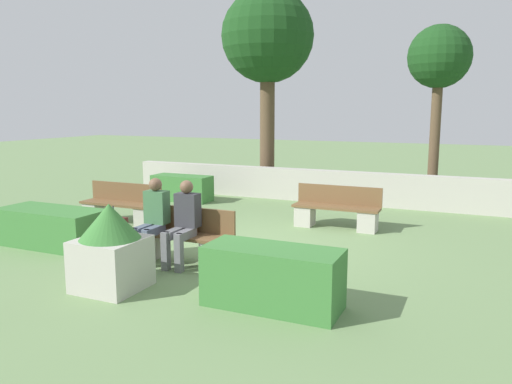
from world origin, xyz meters
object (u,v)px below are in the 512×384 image
at_px(person_seated_man, 184,219).
at_px(tree_center_left, 439,61).
at_px(planter_corner_left, 111,247).
at_px(tree_leftmost, 268,39).
at_px(person_seated_woman, 152,216).
at_px(suitcase, 114,234).
at_px(bench_left_side, 121,209).
at_px(bench_right_side, 336,212).
at_px(bench_front, 182,242).

height_order(person_seated_man, tree_center_left, tree_center_left).
bearing_deg(person_seated_man, planter_corner_left, -104.39).
bearing_deg(tree_leftmost, planter_corner_left, -81.75).
bearing_deg(person_seated_woman, tree_center_left, 63.62).
height_order(person_seated_woman, planter_corner_left, person_seated_woman).
distance_m(planter_corner_left, suitcase, 1.94).
distance_m(bench_left_side, suitcase, 2.15).
relative_size(person_seated_woman, suitcase, 1.68).
height_order(bench_right_side, tree_leftmost, tree_leftmost).
height_order(bench_right_side, person_seated_woman, person_seated_woman).
xyz_separation_m(bench_front, person_seated_man, (0.12, -0.14, 0.42)).
bearing_deg(bench_front, tree_center_left, 66.22).
bearing_deg(person_seated_man, suitcase, 173.45).
distance_m(bench_front, bench_left_side, 3.22).
height_order(bench_front, tree_leftmost, tree_leftmost).
bearing_deg(tree_center_left, tree_leftmost, -175.85).
bearing_deg(person_seated_man, tree_leftmost, 102.40).
height_order(planter_corner_left, suitcase, planter_corner_left).
xyz_separation_m(person_seated_man, planter_corner_left, (-0.34, -1.32, -0.16)).
bearing_deg(bench_right_side, bench_front, -108.02).
distance_m(bench_front, tree_center_left, 8.64).
bearing_deg(tree_leftmost, bench_front, -78.32).
bearing_deg(bench_right_side, bench_left_side, -151.91).
height_order(person_seated_man, tree_leftmost, tree_leftmost).
relative_size(person_seated_man, tree_center_left, 0.29).
bearing_deg(bench_front, person_seated_woman, -163.71).
xyz_separation_m(bench_left_side, person_seated_man, (2.81, -1.91, 0.41)).
bearing_deg(tree_center_left, bench_right_side, -111.16).
height_order(bench_front, bench_right_side, same).
xyz_separation_m(tree_leftmost, tree_center_left, (4.65, 0.34, -0.75)).
xyz_separation_m(suitcase, tree_leftmost, (-0.02, 6.91, 4.13)).
xyz_separation_m(bench_right_side, person_seated_woman, (-2.14, -3.44, 0.42)).
distance_m(bench_left_side, person_seated_man, 3.43).
relative_size(bench_left_side, suitcase, 2.28).
bearing_deg(suitcase, bench_left_side, 126.19).
distance_m(bench_front, tree_leftmost, 8.20).
relative_size(bench_right_side, tree_leftmost, 0.31).
relative_size(suitcase, tree_leftmost, 0.14).
height_order(planter_corner_left, tree_leftmost, tree_leftmost).
xyz_separation_m(bench_left_side, planter_corner_left, (2.47, -3.24, 0.26)).
distance_m(bench_front, person_seated_woman, 0.65).
bearing_deg(bench_left_side, bench_front, -26.86).
bearing_deg(suitcase, person_seated_woman, -10.55).
distance_m(bench_right_side, tree_center_left, 5.43).
height_order(tree_leftmost, tree_center_left, tree_leftmost).
xyz_separation_m(planter_corner_left, tree_leftmost, (-1.22, 8.41, 3.84)).
relative_size(bench_right_side, tree_center_left, 0.39).
bearing_deg(bench_left_side, suitcase, -47.23).
relative_size(bench_left_side, bench_right_side, 1.02).
bearing_deg(person_seated_woman, suitcase, 169.45).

